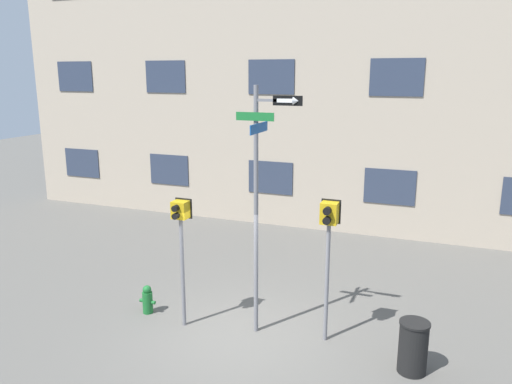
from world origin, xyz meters
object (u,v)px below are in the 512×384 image
(pedestrian_signal_right, at_px, (329,232))
(fire_hydrant, at_px, (148,300))
(street_sign_pole, at_px, (259,194))
(pedestrian_signal_left, at_px, (181,229))
(trash_bin, at_px, (413,347))

(pedestrian_signal_right, distance_m, fire_hydrant, 4.40)
(street_sign_pole, height_order, fire_hydrant, street_sign_pole)
(fire_hydrant, bearing_deg, pedestrian_signal_right, 4.04)
(pedestrian_signal_right, bearing_deg, street_sign_pole, -173.16)
(pedestrian_signal_left, xyz_separation_m, pedestrian_signal_right, (2.92, 0.48, 0.13))
(pedestrian_signal_right, xyz_separation_m, fire_hydrant, (-3.94, -0.28, -1.94))
(street_sign_pole, xyz_separation_m, fire_hydrant, (-2.60, -0.12, -2.62))
(street_sign_pole, bearing_deg, pedestrian_signal_right, 6.84)
(pedestrian_signal_left, bearing_deg, fire_hydrant, 169.11)
(fire_hydrant, relative_size, trash_bin, 0.67)
(street_sign_pole, xyz_separation_m, trash_bin, (3.04, -0.36, -2.44))
(pedestrian_signal_right, relative_size, trash_bin, 2.97)
(street_sign_pole, bearing_deg, trash_bin, -6.72)
(pedestrian_signal_left, xyz_separation_m, fire_hydrant, (-1.02, 0.20, -1.81))
(pedestrian_signal_left, relative_size, trash_bin, 2.83)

